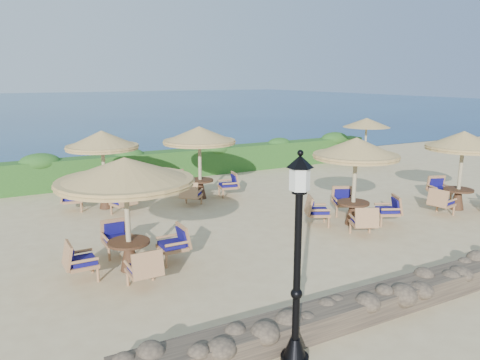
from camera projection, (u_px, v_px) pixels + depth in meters
ground at (296, 213)px, 15.35m from camera, size 120.00×120.00×0.00m
sea at (46, 104)px, 75.48m from camera, size 160.00×160.00×0.00m
hedge at (206, 161)px, 21.40m from camera, size 18.00×0.90×1.20m
stone_wall at (464, 276)px, 9.98m from camera, size 15.00×0.65×0.44m
lamp_post at (297, 272)px, 6.95m from camera, size 0.44×0.44×3.31m
extra_parasol at (367, 123)px, 22.97m from camera, size 2.30×2.30×2.41m
cafe_set_0 at (126, 191)px, 10.43m from camera, size 3.10×3.10×2.65m
cafe_set_1 at (355, 168)px, 13.81m from camera, size 2.83×2.83×2.65m
cafe_set_2 at (462, 157)px, 15.41m from camera, size 2.64×2.72×2.65m
cafe_set_3 at (103, 156)px, 15.55m from camera, size 2.64×2.71×2.65m
cafe_set_4 at (200, 148)px, 16.83m from camera, size 2.76×2.75×2.65m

